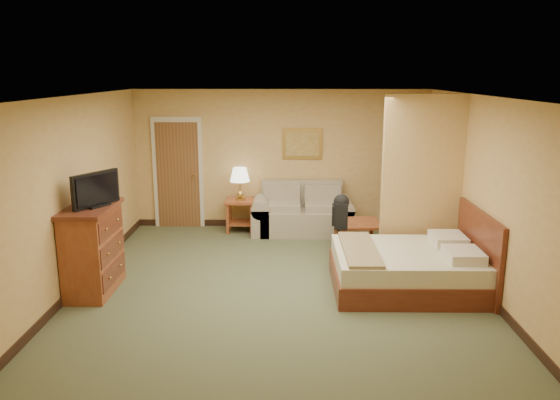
{
  "coord_description": "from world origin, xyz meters",
  "views": [
    {
      "loc": [
        0.12,
        -7.17,
        2.9
      ],
      "look_at": [
        0.01,
        0.6,
        1.08
      ],
      "focal_mm": 35.0,
      "sensor_mm": 36.0,
      "label": 1
    }
  ],
  "objects_px": {
    "dresser": "(93,249)",
    "bed": "(411,267)",
    "loveseat": "(302,216)",
    "coffee_table": "(358,230)"
  },
  "relations": [
    {
      "from": "dresser",
      "to": "bed",
      "type": "relative_size",
      "value": 0.6
    },
    {
      "from": "loveseat",
      "to": "bed",
      "type": "distance_m",
      "value": 3.03
    },
    {
      "from": "loveseat",
      "to": "coffee_table",
      "type": "distance_m",
      "value": 1.33
    },
    {
      "from": "dresser",
      "to": "coffee_table",
      "type": "bearing_deg",
      "value": 26.27
    },
    {
      "from": "loveseat",
      "to": "dresser",
      "type": "relative_size",
      "value": 1.56
    },
    {
      "from": "coffee_table",
      "to": "dresser",
      "type": "relative_size",
      "value": 0.67
    },
    {
      "from": "coffee_table",
      "to": "loveseat",
      "type": "bearing_deg",
      "value": 132.64
    },
    {
      "from": "bed",
      "to": "coffee_table",
      "type": "bearing_deg",
      "value": 107.0
    },
    {
      "from": "dresser",
      "to": "bed",
      "type": "distance_m",
      "value": 4.31
    },
    {
      "from": "dresser",
      "to": "bed",
      "type": "bearing_deg",
      "value": 2.25
    }
  ]
}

